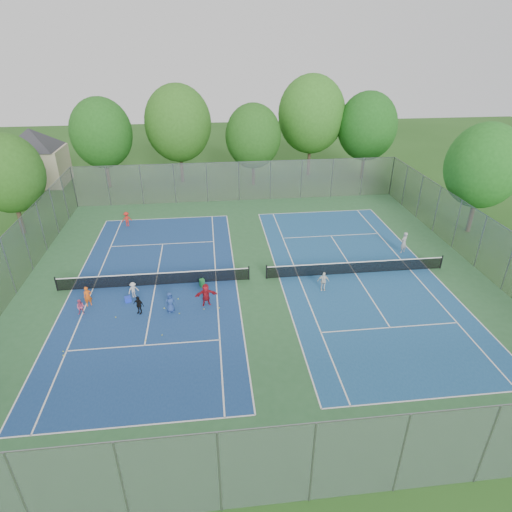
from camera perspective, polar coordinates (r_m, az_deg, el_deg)
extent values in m
plane|color=#234F18|center=(29.79, 0.22, -3.10)|extent=(120.00, 120.00, 0.00)
cube|color=#2C5C32|center=(29.79, 0.22, -3.09)|extent=(32.00, 32.00, 0.01)
cube|color=navy|center=(29.89, -13.26, -3.77)|extent=(10.97, 23.77, 0.01)
cube|color=navy|center=(31.28, 13.07, -2.25)|extent=(10.97, 23.77, 0.01)
cube|color=black|center=(29.67, -13.35, -3.05)|extent=(12.87, 0.10, 0.91)
cube|color=black|center=(31.07, 13.15, -1.55)|extent=(12.87, 0.10, 0.91)
cube|color=gray|center=(43.61, -2.29, 9.90)|extent=(32.00, 0.10, 4.00)
cube|color=gray|center=(16.49, 7.53, -25.78)|extent=(32.00, 0.10, 4.00)
cube|color=gray|center=(31.45, -30.12, -1.24)|extent=(0.10, 32.00, 4.00)
cube|color=gray|center=(34.41, 27.74, 1.68)|extent=(0.10, 32.00, 4.00)
cube|color=#B7A88C|center=(54.58, -27.15, 10.56)|extent=(6.00, 5.00, 4.00)
pyramid|color=#2D2D33|center=(53.72, -28.13, 14.81)|extent=(11.03, 11.03, 2.20)
cylinder|color=#443326|center=(50.52, -19.17, 10.59)|extent=(0.36, 0.36, 3.50)
ellipsoid|color=#1E5619|center=(49.58, -19.93, 15.16)|extent=(6.40, 6.40, 7.36)
cylinder|color=#443326|center=(50.32, -9.91, 11.83)|extent=(0.36, 0.36, 3.85)
ellipsoid|color=#2C601C|center=(49.31, -10.36, 17.01)|extent=(7.20, 7.20, 8.28)
cylinder|color=#443326|center=(48.67, -0.36, 11.28)|extent=(0.36, 0.36, 3.15)
ellipsoid|color=#225518|center=(47.75, -0.38, 15.69)|extent=(6.00, 6.00, 6.90)
cylinder|color=#443326|center=(52.56, 7.07, 12.89)|extent=(0.36, 0.36, 4.20)
ellipsoid|color=#306C1F|center=(51.55, 7.40, 18.22)|extent=(7.60, 7.60, 8.74)
cylinder|color=#443326|center=(52.52, 14.08, 11.88)|extent=(0.36, 0.36, 3.50)
ellipsoid|color=#1C5619|center=(51.60, 14.62, 16.39)|extent=(6.60, 6.60, 7.59)
cylinder|color=#443326|center=(41.19, -29.00, 4.69)|extent=(0.36, 0.36, 3.15)
ellipsoid|color=#285819|center=(40.13, -30.19, 9.51)|extent=(5.60, 5.60, 6.44)
cylinder|color=#443326|center=(40.69, 26.85, 5.21)|extent=(0.36, 0.36, 3.50)
ellipsoid|color=#1F611C|center=(39.55, 28.08, 10.55)|extent=(6.00, 6.00, 6.90)
cube|color=blue|center=(28.51, -16.71, -5.56)|extent=(0.48, 0.48, 0.33)
cube|color=#248636|center=(29.01, -7.21, -3.60)|extent=(0.39, 0.39, 0.58)
imported|color=#E65B15|center=(28.65, -21.51, -5.05)|extent=(0.58, 0.51, 1.33)
imported|color=#CD4F74|center=(28.05, -22.32, -6.32)|extent=(0.51, 0.41, 1.03)
imported|color=beige|center=(28.68, -16.04, -4.35)|extent=(0.80, 0.71, 1.08)
imported|color=black|center=(26.96, -15.38, -6.31)|extent=(0.77, 0.58, 1.21)
imported|color=navy|center=(26.64, -11.38, -6.06)|extent=(0.77, 0.64, 1.35)
imported|color=maroon|center=(26.88, -6.69, -5.13)|extent=(1.43, 0.61, 1.50)
imported|color=red|center=(39.49, -16.85, 4.73)|extent=(0.98, 0.74, 1.34)
imported|color=#97989A|center=(34.95, 19.10, 1.72)|extent=(0.74, 0.66, 1.71)
imported|color=silver|center=(28.58, 8.96, -3.35)|extent=(0.82, 0.43, 1.34)
sphere|color=gold|center=(25.37, -24.31, -12.02)|extent=(0.07, 0.07, 0.07)
sphere|color=#ACCE2F|center=(25.65, -24.31, -11.54)|extent=(0.07, 0.07, 0.07)
sphere|color=#B5DB33|center=(27.91, -15.46, -6.46)|extent=(0.07, 0.07, 0.07)
sphere|color=#AEC22D|center=(26.66, -10.18, -7.58)|extent=(0.07, 0.07, 0.07)
sphere|color=yellow|center=(26.83, -6.94, -7.06)|extent=(0.07, 0.07, 0.07)
sphere|color=#BAD030|center=(28.03, -10.33, -5.67)|extent=(0.07, 0.07, 0.07)
sphere|color=gold|center=(25.13, -12.41, -10.28)|extent=(0.07, 0.07, 0.07)
sphere|color=gold|center=(27.26, -18.19, -7.79)|extent=(0.07, 0.07, 0.07)
sphere|color=yellow|center=(24.97, -14.52, -10.84)|extent=(0.07, 0.07, 0.07)
sphere|color=#DAF038|center=(27.31, -12.12, -6.85)|extent=(0.07, 0.07, 0.07)
sphere|color=#B1C72E|center=(26.83, -4.92, -6.94)|extent=(0.07, 0.07, 0.07)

